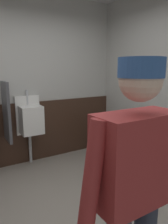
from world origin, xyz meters
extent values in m
cube|color=#B2B2AD|center=(0.00, 1.84, 1.39)|extent=(4.11, 0.12, 2.77)
cube|color=#382319|center=(0.00, 1.77, 0.52)|extent=(3.51, 0.03, 1.03)
cube|color=white|center=(0.12, 1.75, 0.83)|extent=(0.40, 0.05, 0.65)
cube|color=white|center=(0.12, 1.58, 0.78)|extent=(0.34, 0.30, 0.45)
cylinder|color=#B7BABF|center=(0.12, 1.74, 1.12)|extent=(0.04, 0.04, 0.24)
cylinder|color=#B7BABF|center=(0.12, 1.71, 0.28)|extent=(0.05, 0.05, 0.55)
cube|color=#4C4C51|center=(-0.25, 1.55, 0.95)|extent=(0.04, 0.40, 0.90)
cube|color=maroon|center=(-0.04, -0.89, 1.09)|extent=(0.50, 0.24, 0.53)
cylinder|color=maroon|center=(-0.34, -0.89, 1.08)|extent=(0.17, 0.09, 0.56)
sphere|color=beige|center=(-0.04, -0.89, 1.53)|extent=(0.23, 0.23, 0.23)
cylinder|color=#335999|center=(-0.04, -0.89, 1.59)|extent=(0.24, 0.24, 0.10)
cylinder|color=#38383D|center=(1.42, 0.90, 0.28)|extent=(0.38, 0.38, 0.57)
camera|label=1|loc=(-0.87, -1.68, 1.59)|focal=34.13mm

